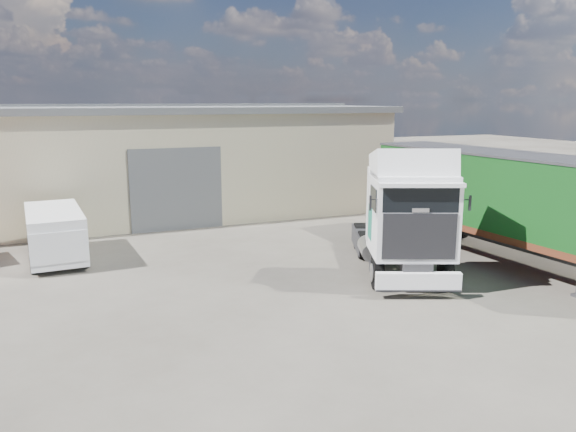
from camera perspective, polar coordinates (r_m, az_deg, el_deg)
name	(u,v)px	position (r m, az deg, el deg)	size (l,w,h in m)	color
ground	(316,295)	(16.67, 2.85, -7.99)	(120.00, 120.00, 0.00)	black
warehouse	(73,160)	(30.32, -21.04, 5.34)	(30.60, 12.60, 5.42)	#BAB18F
brick_boundary_wall	(485,196)	(27.55, 19.41, 1.92)	(0.35, 26.00, 2.50)	maroon
tractor_unit	(406,223)	(18.18, 11.86, -0.69)	(4.63, 6.66, 4.26)	black
box_trailer	(504,196)	(20.92, 21.10, 1.93)	(3.31, 11.72, 3.85)	#2D2D30
panel_van	(55,235)	(21.50, -22.56, -1.79)	(2.04, 4.49, 1.80)	black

